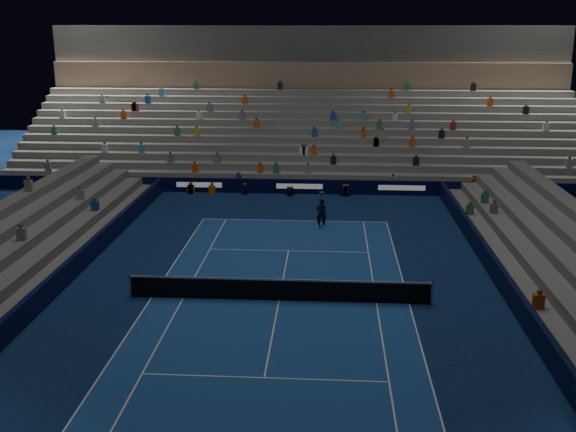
# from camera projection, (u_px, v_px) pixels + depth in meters

# --- Properties ---
(ground) EXTENTS (90.00, 90.00, 0.00)m
(ground) POSITION_uv_depth(u_px,v_px,m) (279.00, 301.00, 27.96)
(ground) COLOR #0C2049
(ground) RESTS_ON ground
(court_surface) EXTENTS (10.97, 23.77, 0.01)m
(court_surface) POSITION_uv_depth(u_px,v_px,m) (279.00, 300.00, 27.96)
(court_surface) COLOR navy
(court_surface) RESTS_ON ground
(sponsor_barrier_far) EXTENTS (44.00, 0.25, 1.00)m
(sponsor_barrier_far) POSITION_uv_depth(u_px,v_px,m) (300.00, 186.00, 45.55)
(sponsor_barrier_far) COLOR black
(sponsor_barrier_far) RESTS_ON ground
(sponsor_barrier_east) EXTENTS (0.25, 37.00, 1.00)m
(sponsor_barrier_east) POSITION_uv_depth(u_px,v_px,m) (513.00, 295.00, 27.23)
(sponsor_barrier_east) COLOR black
(sponsor_barrier_east) RESTS_ON ground
(sponsor_barrier_west) EXTENTS (0.25, 37.00, 1.00)m
(sponsor_barrier_west) POSITION_uv_depth(u_px,v_px,m) (55.00, 284.00, 28.41)
(sponsor_barrier_west) COLOR black
(sponsor_barrier_west) RESTS_ON ground
(grandstand_main) EXTENTS (44.00, 15.20, 11.20)m
(grandstand_main) POSITION_uv_depth(u_px,v_px,m) (305.00, 125.00, 53.75)
(grandstand_main) COLOR slate
(grandstand_main) RESTS_ON ground
(tennis_net) EXTENTS (12.90, 0.10, 1.10)m
(tennis_net) POSITION_uv_depth(u_px,v_px,m) (279.00, 289.00, 27.82)
(tennis_net) COLOR #B2B2B7
(tennis_net) RESTS_ON ground
(tennis_player) EXTENTS (0.68, 0.49, 1.72)m
(tennis_player) POSITION_uv_depth(u_px,v_px,m) (321.00, 213.00, 37.78)
(tennis_player) COLOR black
(tennis_player) RESTS_ON ground
(broadcast_camera) EXTENTS (0.46, 0.88, 0.55)m
(broadcast_camera) POSITION_uv_depth(u_px,v_px,m) (290.00, 191.00, 45.13)
(broadcast_camera) COLOR black
(broadcast_camera) RESTS_ON ground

